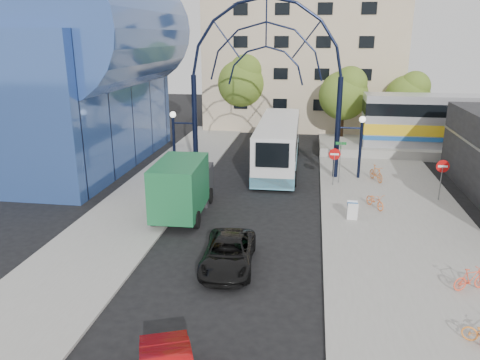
% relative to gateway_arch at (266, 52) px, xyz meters
% --- Properties ---
extents(ground, '(120.00, 120.00, 0.00)m').
position_rel_gateway_arch_xyz_m(ground, '(0.00, -14.00, -8.56)').
color(ground, black).
rests_on(ground, ground).
extents(sidewalk_east, '(8.00, 56.00, 0.12)m').
position_rel_gateway_arch_xyz_m(sidewalk_east, '(8.00, -10.00, -8.50)').
color(sidewalk_east, gray).
rests_on(sidewalk_east, ground).
extents(plaza_west, '(5.00, 50.00, 0.12)m').
position_rel_gateway_arch_xyz_m(plaza_west, '(-6.50, -8.00, -8.50)').
color(plaza_west, gray).
rests_on(plaza_west, ground).
extents(gateway_arch, '(13.64, 0.44, 12.10)m').
position_rel_gateway_arch_xyz_m(gateway_arch, '(0.00, 0.00, 0.00)').
color(gateway_arch, black).
rests_on(gateway_arch, ground).
extents(stop_sign, '(0.80, 0.07, 2.50)m').
position_rel_gateway_arch_xyz_m(stop_sign, '(4.80, -2.00, -6.56)').
color(stop_sign, slate).
rests_on(stop_sign, sidewalk_east).
extents(do_not_enter_sign, '(0.76, 0.07, 2.48)m').
position_rel_gateway_arch_xyz_m(do_not_enter_sign, '(11.00, -4.00, -6.58)').
color(do_not_enter_sign, slate).
rests_on(do_not_enter_sign, sidewalk_east).
extents(street_name_sign, '(0.70, 0.70, 2.80)m').
position_rel_gateway_arch_xyz_m(street_name_sign, '(5.20, -1.40, -6.43)').
color(street_name_sign, slate).
rests_on(street_name_sign, sidewalk_east).
extents(sandwich_board, '(0.55, 0.61, 0.99)m').
position_rel_gateway_arch_xyz_m(sandwich_board, '(5.60, -8.02, -7.81)').
color(sandwich_board, white).
rests_on(sandwich_board, sidewalk_east).
extents(transit_hall, '(16.50, 18.00, 14.50)m').
position_rel_gateway_arch_xyz_m(transit_hall, '(-15.30, 1.00, -1.86)').
color(transit_hall, '#315197').
rests_on(transit_hall, ground).
extents(apartment_block, '(20.00, 12.10, 14.00)m').
position_rel_gateway_arch_xyz_m(apartment_block, '(2.00, 20.97, -1.55)').
color(apartment_block, tan).
rests_on(apartment_block, ground).
extents(tree_north_a, '(4.48, 4.48, 7.00)m').
position_rel_gateway_arch_xyz_m(tree_north_a, '(6.12, 11.93, -3.95)').
color(tree_north_a, '#382314').
rests_on(tree_north_a, ground).
extents(tree_north_b, '(5.12, 5.12, 8.00)m').
position_rel_gateway_arch_xyz_m(tree_north_b, '(-3.88, 15.93, -3.29)').
color(tree_north_b, '#382314').
rests_on(tree_north_b, ground).
extents(tree_north_c, '(4.16, 4.16, 6.50)m').
position_rel_gateway_arch_xyz_m(tree_north_c, '(12.12, 13.93, -4.28)').
color(tree_north_c, '#382314').
rests_on(tree_north_c, ground).
extents(city_bus, '(3.20, 12.88, 3.52)m').
position_rel_gateway_arch_xyz_m(city_bus, '(0.81, 2.34, -6.72)').
color(city_bus, silver).
rests_on(city_bus, ground).
extents(green_truck, '(2.68, 6.49, 3.23)m').
position_rel_gateway_arch_xyz_m(green_truck, '(-3.64, -8.22, -6.94)').
color(green_truck, black).
rests_on(green_truck, ground).
extents(black_suv, '(2.40, 4.74, 1.28)m').
position_rel_gateway_arch_xyz_m(black_suv, '(-0.07, -14.12, -7.91)').
color(black_suv, black).
rests_on(black_suv, ground).
extents(bike_near_a, '(1.27, 1.73, 0.87)m').
position_rel_gateway_arch_xyz_m(bike_near_a, '(7.03, -6.00, -8.00)').
color(bike_near_a, orange).
rests_on(bike_near_a, sidewalk_east).
extents(bike_near_b, '(1.11, 1.81, 1.05)m').
position_rel_gateway_arch_xyz_m(bike_near_b, '(7.72, -0.61, -7.91)').
color(bike_near_b, orange).
rests_on(bike_near_b, sidewalk_east).
extents(bike_far_b, '(1.58, 0.99, 0.92)m').
position_rel_gateway_arch_xyz_m(bike_far_b, '(9.62, -14.76, -7.98)').
color(bike_far_b, '#FB5132').
rests_on(bike_far_b, sidewalk_east).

